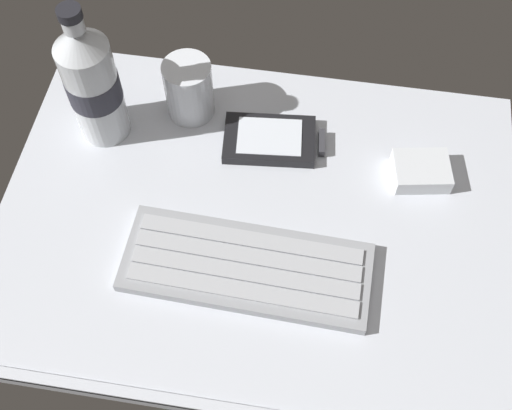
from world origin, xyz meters
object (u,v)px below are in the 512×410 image
(keyboard, at_px, (249,267))
(charger_block, at_px, (421,171))
(juice_cup, at_px, (189,91))
(water_bottle, at_px, (92,83))
(handheld_device, at_px, (274,140))

(keyboard, height_order, charger_block, charger_block)
(keyboard, distance_m, juice_cup, 0.26)
(water_bottle, height_order, charger_block, water_bottle)
(water_bottle, distance_m, charger_block, 0.43)
(keyboard, height_order, water_bottle, water_bottle)
(juice_cup, bearing_deg, keyboard, -62.68)
(handheld_device, xyz_separation_m, juice_cup, (-0.12, 0.04, 0.03))
(juice_cup, bearing_deg, water_bottle, -155.78)
(keyboard, xyz_separation_m, juice_cup, (-0.12, 0.23, 0.03))
(juice_cup, height_order, charger_block, juice_cup)
(keyboard, bearing_deg, charger_block, 40.23)
(handheld_device, relative_size, water_bottle, 0.64)
(handheld_device, height_order, juice_cup, juice_cup)
(juice_cup, bearing_deg, handheld_device, -17.93)
(juice_cup, xyz_separation_m, charger_block, (0.31, -0.06, -0.03))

